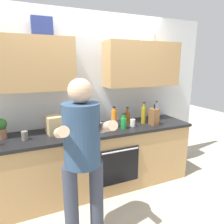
# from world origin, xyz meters

# --- Properties ---
(ground_plane) EXTENTS (12.00, 12.00, 0.00)m
(ground_plane) POSITION_xyz_m (0.00, 0.00, 0.00)
(ground_plane) COLOR #B2A893
(back_wall_unit) EXTENTS (4.00, 0.38, 2.50)m
(back_wall_unit) POSITION_xyz_m (-0.00, 0.27, 1.50)
(back_wall_unit) COLOR silver
(back_wall_unit) RESTS_ON ground
(counter) EXTENTS (2.84, 0.67, 0.90)m
(counter) POSITION_xyz_m (0.00, -0.00, 0.45)
(counter) COLOR tan
(counter) RESTS_ON ground
(person_standing) EXTENTS (0.49, 0.45, 1.66)m
(person_standing) POSITION_xyz_m (-0.40, -0.80, 0.98)
(person_standing) COLOR #383D4C
(person_standing) RESTS_ON ground
(bottle_soda) EXTENTS (0.08, 0.08, 0.23)m
(bottle_soda) POSITION_xyz_m (0.37, -0.12, 0.99)
(bottle_soda) COLOR #198C33
(bottle_soda) RESTS_ON counter
(bottle_oil) EXTENTS (0.07, 0.07, 0.33)m
(bottle_oil) POSITION_xyz_m (0.77, 0.01, 1.04)
(bottle_oil) COLOR olive
(bottle_oil) RESTS_ON counter
(bottle_water) EXTENTS (0.07, 0.07, 0.30)m
(bottle_water) POSITION_xyz_m (1.09, 0.14, 1.02)
(bottle_water) COLOR silver
(bottle_water) RESTS_ON counter
(bottle_syrup) EXTENTS (0.07, 0.07, 0.25)m
(bottle_syrup) POSITION_xyz_m (0.54, 0.10, 1.00)
(bottle_syrup) COLOR #8C4C14
(bottle_syrup) RESTS_ON counter
(bottle_juice) EXTENTS (0.08, 0.08, 0.30)m
(bottle_juice) POSITION_xyz_m (0.27, -0.01, 1.03)
(bottle_juice) COLOR orange
(bottle_juice) RESTS_ON counter
(cup_stoneware) EXTENTS (0.07, 0.07, 0.11)m
(cup_stoneware) POSITION_xyz_m (-0.89, -0.05, 0.95)
(cup_stoneware) COLOR slate
(cup_stoneware) RESTS_ON counter
(cup_tea) EXTENTS (0.08, 0.08, 0.10)m
(cup_tea) POSITION_xyz_m (-0.33, 0.20, 0.95)
(cup_tea) COLOR #33598C
(cup_tea) RESTS_ON counter
(cup_coffee) EXTENTS (0.07, 0.07, 0.10)m
(cup_coffee) POSITION_xyz_m (0.54, -0.07, 0.95)
(cup_coffee) COLOR white
(cup_coffee) RESTS_ON counter
(mixing_bowl) EXTENTS (0.26, 0.26, 0.07)m
(mixing_bowl) POSITION_xyz_m (0.05, -0.05, 0.94)
(mixing_bowl) COLOR silver
(mixing_bowl) RESTS_ON counter
(knife_block) EXTENTS (0.10, 0.14, 0.31)m
(knife_block) POSITION_xyz_m (0.86, -0.13, 1.02)
(knife_block) COLOR brown
(knife_block) RESTS_ON counter
(potted_herb) EXTENTS (0.14, 0.14, 0.25)m
(potted_herb) POSITION_xyz_m (-1.15, 0.12, 1.04)
(potted_herb) COLOR #9E6647
(potted_herb) RESTS_ON counter
(grocery_bag_bread) EXTENTS (0.21, 0.23, 0.23)m
(grocery_bag_bread) POSITION_xyz_m (-0.54, 0.06, 1.01)
(grocery_bag_bread) COLOR tan
(grocery_bag_bread) RESTS_ON counter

